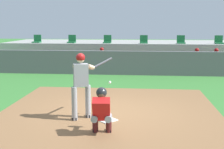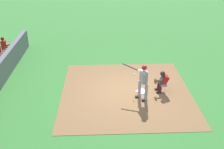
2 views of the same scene
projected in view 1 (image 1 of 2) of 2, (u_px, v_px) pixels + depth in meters
The scene contains 17 objects.
ground_plane at pixel (110, 112), 8.76m from camera, with size 80.00×80.00×0.00m, color #387A33.
dirt_infield at pixel (110, 112), 8.76m from camera, with size 6.40×6.40×0.01m, color olive.
home_plate at pixel (107, 120), 7.98m from camera, with size 0.44×0.44×0.02m, color white.
batter_at_plate at pixel (82, 82), 7.96m from camera, with size 1.00×1.15×1.80m.
catcher_crouched at pixel (101, 109), 6.93m from camera, with size 0.50×1.75×1.13m.
dugout_wall at pixel (123, 63), 15.04m from camera, with size 13.00×0.30×1.20m, color #59595E.
dugout_bench at pixel (124, 67), 16.08m from camera, with size 11.80×0.44×0.45m, color olive.
dugout_player_0 at pixel (102, 59), 15.96m from camera, with size 0.49×0.70×1.30m.
dugout_player_1 at pixel (197, 60), 15.51m from camera, with size 0.49×0.70×1.30m.
dugout_player_2 at pixel (216, 60), 15.42m from camera, with size 0.49×0.70×1.30m.
stands_platform at pixel (126, 52), 19.34m from camera, with size 15.00×4.40×1.40m, color #9E9E99.
stadium_seat_0 at pixel (37, 40), 18.20m from camera, with size 0.46×0.46×0.48m.
stadium_seat_1 at pixel (72, 41), 18.00m from camera, with size 0.46×0.46×0.48m.
stadium_seat_2 at pixel (107, 41), 17.80m from camera, with size 0.46×0.46×0.48m.
stadium_seat_3 at pixel (144, 41), 17.61m from camera, with size 0.46×0.46×0.48m.
stadium_seat_4 at pixel (181, 41), 17.41m from camera, with size 0.46×0.46×0.48m.
stadium_seat_5 at pixel (219, 41), 17.21m from camera, with size 0.46×0.46×0.48m.
Camera 1 is at (0.85, -8.41, 2.58)m, focal length 47.77 mm.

